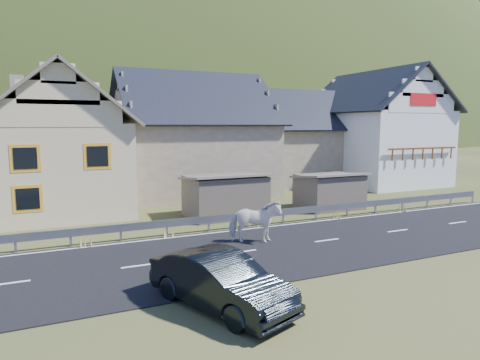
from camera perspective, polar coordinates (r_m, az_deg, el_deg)
name	(u,v)px	position (r m, az deg, el deg)	size (l,w,h in m)	color
ground	(327,241)	(18.81, 11.51, -8.01)	(160.00, 160.00, 0.00)	#2F3D19
road	(327,241)	(18.80, 11.51, -7.95)	(60.00, 7.00, 0.04)	black
lane_markings	(327,240)	(18.80, 11.51, -7.87)	(60.00, 6.60, 0.01)	silver
guardrail	(283,212)	(21.67, 5.80, -4.32)	(28.10, 0.09, 0.75)	#93969B
shed_left	(225,196)	(23.17, -2.00, -2.18)	(4.30, 3.30, 2.40)	#6C6052
shed_right	(329,192)	(25.95, 11.81, -1.53)	(3.80, 2.90, 2.20)	#6C6052
house_cream	(58,135)	(26.62, -23.06, 5.52)	(7.80, 9.80, 8.30)	beige
house_stone_a	(192,129)	(31.18, -6.38, 6.75)	(10.80, 9.80, 8.90)	tan
house_stone_b	(296,133)	(37.29, 7.46, 6.21)	(9.80, 8.80, 8.10)	tan
house_white	(375,123)	(38.51, 17.55, 7.20)	(8.80, 10.80, 9.70)	white
mountain	(86,183)	(196.83, -19.82, -0.37)	(440.00, 280.00, 260.00)	#253713
horse	(255,222)	(17.87, 1.99, -5.57)	(2.13, 0.97, 1.80)	white
car	(220,281)	(11.87, -2.64, -13.30)	(1.58, 4.53, 1.49)	black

